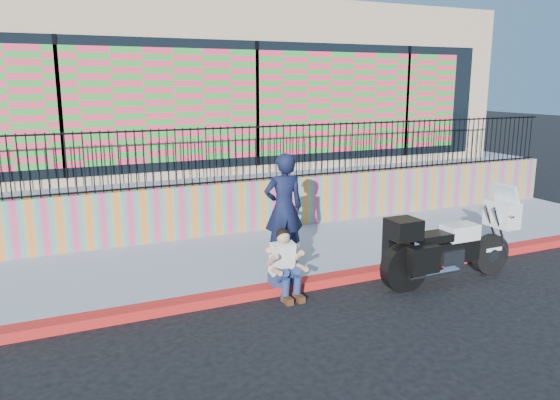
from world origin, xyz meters
TOP-DOWN VIEW (x-y plane):
  - ground at (0.00, 0.00)m, footprint 90.00×90.00m
  - red_curb at (0.00, 0.00)m, footprint 16.00×0.30m
  - sidewalk at (0.00, 1.65)m, footprint 16.00×3.00m
  - mural_wall at (0.00, 3.25)m, footprint 16.00×0.20m
  - metal_fence at (0.00, 3.25)m, footprint 15.80×0.04m
  - elevated_platform at (0.00, 8.35)m, footprint 16.00×10.00m
  - storefront_building at (0.00, 8.13)m, footprint 14.00×8.06m
  - police_motorcycle at (1.47, -0.74)m, footprint 2.59×0.86m
  - police_officer at (-0.78, 1.00)m, footprint 0.77×0.55m
  - seated_man at (-1.29, -0.18)m, footprint 0.54×0.71m

SIDE VIEW (x-z plane):
  - ground at x=0.00m, z-range 0.00..0.00m
  - red_curb at x=0.00m, z-range 0.00..0.15m
  - sidewalk at x=0.00m, z-range 0.00..0.15m
  - seated_man at x=-1.29m, z-range -0.08..0.98m
  - elevated_platform at x=0.00m, z-range 0.00..1.25m
  - police_motorcycle at x=1.47m, z-range -0.13..1.48m
  - mural_wall at x=0.00m, z-range 0.15..1.25m
  - police_officer at x=-0.78m, z-range 0.15..2.13m
  - metal_fence at x=0.00m, z-range 1.25..2.45m
  - storefront_building at x=0.00m, z-range 1.25..5.25m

